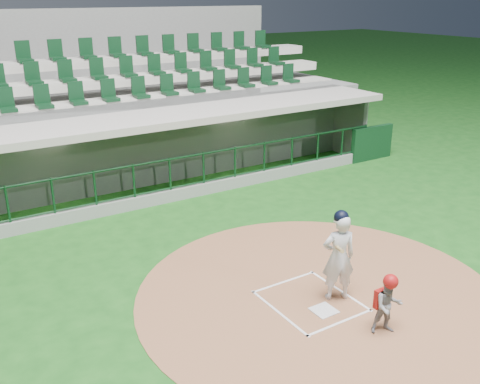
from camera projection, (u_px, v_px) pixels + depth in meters
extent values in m
plane|color=#154B16|center=(301.00, 295.00, 10.54)|extent=(120.00, 120.00, 0.00)
cylinder|color=brown|center=(319.00, 295.00, 10.53)|extent=(7.20, 7.20, 0.01)
cube|color=silver|center=(324.00, 310.00, 9.98)|extent=(0.43, 0.43, 0.02)
cube|color=white|center=(279.00, 312.00, 9.92)|extent=(0.05, 1.80, 0.01)
cube|color=white|center=(340.00, 290.00, 10.67)|extent=(0.05, 1.80, 0.01)
cube|color=white|center=(284.00, 282.00, 10.97)|extent=(1.55, 0.05, 0.01)
cube|color=white|center=(340.00, 322.00, 9.62)|extent=(1.55, 0.05, 0.01)
cube|color=gray|center=(151.00, 202.00, 16.68)|extent=(15.00, 3.00, 0.10)
cube|color=slate|center=(129.00, 147.00, 17.46)|extent=(15.00, 0.20, 2.70)
cube|color=#AAA497|center=(130.00, 141.00, 17.28)|extent=(13.50, 0.04, 0.90)
cube|color=slate|center=(335.00, 128.00, 19.93)|extent=(0.20, 3.00, 2.70)
cube|color=#A19A91|center=(149.00, 114.00, 15.49)|extent=(15.40, 3.50, 0.20)
cube|color=gray|center=(171.00, 196.00, 15.21)|extent=(15.00, 0.15, 0.40)
cube|color=black|center=(168.00, 143.00, 14.66)|extent=(15.00, 0.01, 0.95)
cube|color=brown|center=(138.00, 184.00, 17.42)|extent=(12.75, 0.40, 0.45)
cube|color=white|center=(40.00, 129.00, 14.24)|extent=(1.30, 0.35, 0.04)
cube|color=white|center=(232.00, 106.00, 17.23)|extent=(1.30, 0.35, 0.04)
cube|color=black|center=(372.00, 143.00, 18.90)|extent=(1.80, 0.18, 1.20)
imported|color=#A21117|center=(93.00, 174.00, 16.41)|extent=(1.06, 0.51, 1.75)
imported|color=maroon|center=(192.00, 161.00, 17.92)|extent=(0.86, 0.67, 1.56)
imported|color=maroon|center=(270.00, 146.00, 19.65)|extent=(1.53, 1.04, 1.59)
cube|color=slate|center=(111.00, 128.00, 18.67)|extent=(17.00, 6.50, 2.50)
cube|color=#AEA99D|center=(124.00, 102.00, 17.08)|extent=(16.60, 0.95, 0.30)
cube|color=#B0AC9F|center=(112.00, 81.00, 17.64)|extent=(16.60, 0.95, 0.30)
cube|color=#AAA399|center=(101.00, 61.00, 18.20)|extent=(16.60, 0.95, 0.30)
cube|color=slate|center=(79.00, 76.00, 20.85)|extent=(17.00, 0.25, 5.05)
imported|color=silver|center=(338.00, 257.00, 10.11)|extent=(0.75, 0.63, 1.76)
sphere|color=black|center=(341.00, 217.00, 9.82)|extent=(0.28, 0.28, 0.28)
cylinder|color=#A8874D|center=(339.00, 248.00, 9.66)|extent=(0.58, 0.79, 0.39)
imported|color=gray|center=(388.00, 306.00, 9.19)|extent=(0.63, 0.57, 1.05)
sphere|color=#A71213|center=(391.00, 282.00, 9.03)|extent=(0.26, 0.26, 0.26)
cube|color=#9E1311|center=(382.00, 298.00, 9.28)|extent=(0.32, 0.10, 0.35)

